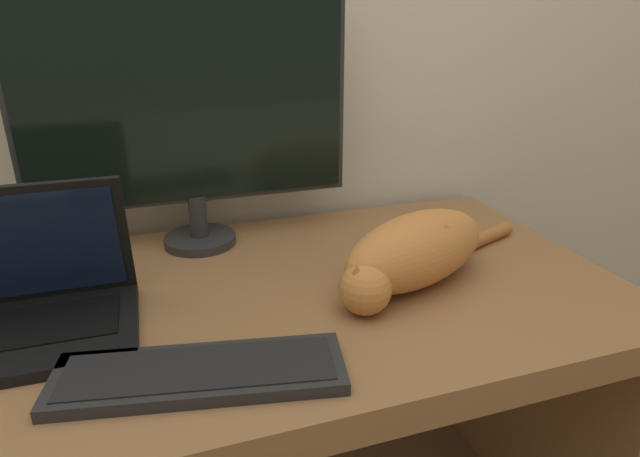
# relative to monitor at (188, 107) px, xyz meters

# --- Properties ---
(desk) EXTENTS (1.66, 0.75, 0.72)m
(desk) POSITION_rel_monitor_xyz_m (-0.04, -0.27, -0.45)
(desk) COLOR olive
(desk) RESTS_ON ground_plane
(monitor) EXTENTS (0.70, 0.16, 0.57)m
(monitor) POSITION_rel_monitor_xyz_m (0.00, 0.00, 0.00)
(monitor) COLOR #282828
(monitor) RESTS_ON desk
(laptop) EXTENTS (0.34, 0.25, 0.25)m
(laptop) POSITION_rel_monitor_xyz_m (-0.31, -0.29, -0.26)
(laptop) COLOR black
(laptop) RESTS_ON desk
(external_keyboard) EXTENTS (0.44, 0.21, 0.02)m
(external_keyboard) POSITION_rel_monitor_xyz_m (-0.06, -0.51, -0.30)
(external_keyboard) COLOR black
(external_keyboard) RESTS_ON desk
(cat) EXTENTS (0.53, 0.30, 0.14)m
(cat) POSITION_rel_monitor_xyz_m (0.37, -0.34, -0.24)
(cat) COLOR #C67A38
(cat) RESTS_ON desk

